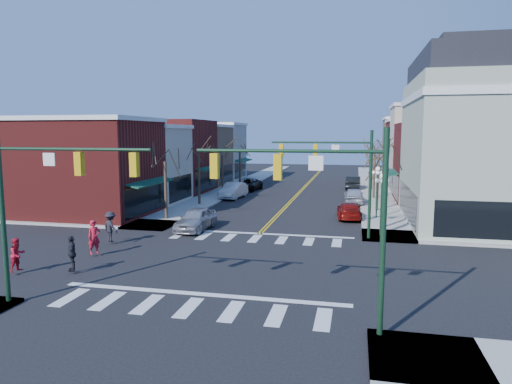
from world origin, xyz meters
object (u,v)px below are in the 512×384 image
Objects in this scene: victorian_corner at (494,138)px; lamppost_corner at (382,194)px; car_right_far at (353,183)px; pedestrian_dark_a at (72,253)px; car_left_far at (248,185)px; car_right_mid at (354,196)px; pedestrian_red_a at (94,237)px; car_left_near at (196,219)px; car_right_near at (349,211)px; lamppost_midblock at (377,183)px; pedestrian_dark_b at (111,227)px; pedestrian_red_b at (17,255)px; car_left_mid at (233,191)px.

victorian_corner is 10.89m from lamppost_corner.
pedestrian_dark_a reaches higher than car_right_far.
car_right_far is 2.75× the size of pedestrian_dark_a.
lamppost_corner is at bearing -51.10° from car_left_far.
car_left_far is 15.11m from car_right_mid.
pedestrian_red_a reaches higher than car_right_mid.
car_left_near is 2.67× the size of pedestrian_dark_a.
car_left_near is at bearing 51.89° from car_right_mid.
car_right_mid is 27.22m from pedestrian_red_a.
victorian_corner reaches higher than car_right_near.
victorian_corner is at bearing -3.45° from lamppost_midblock.
victorian_corner is 28.96m from car_left_far.
car_right_far is at bearing -86.00° from pedestrian_dark_b.
car_right_near is at bearing 113.50° from pedestrian_dark_a.
pedestrian_dark_b is (1.29, 6.65, 0.12)m from pedestrian_red_b.
pedestrian_red_a is at bearing -86.81° from car_left_far.
lamppost_corner is 7.15m from car_right_near.
car_left_mid is 1.10× the size of car_right_near.
pedestrian_red_b is at bearing -169.48° from pedestrian_red_a.
lamppost_corner reaches higher than pedestrian_red_a.
car_left_near is 8.64m from pedestrian_red_a.
car_right_mid is at bearing -26.27° from car_left_far.
car_right_near is (-2.19, -0.09, -2.29)m from lamppost_midblock.
lamppost_midblock is 20.73m from car_right_far.
victorian_corner is 32.63m from pedestrian_red_b.
pedestrian_dark_a is 0.92× the size of pedestrian_dark_b.
pedestrian_red_a is (-14.03, -14.93, 0.45)m from car_right_near.
pedestrian_dark_b is (-25.11, -11.69, -5.54)m from victorian_corner.
pedestrian_dark_b reaches higher than car_right_far.
pedestrian_red_a is at bearing -137.21° from lamppost_midblock.
lamppost_corner reaches higher than pedestrian_red_b.
victorian_corner is 3.29× the size of lamppost_midblock.
victorian_corner is 23.02m from car_left_near.
pedestrian_red_a is 1.15× the size of pedestrian_red_b.
pedestrian_dark_b is at bearing 0.91° from pedestrian_red_b.
car_left_mid is at bearing 147.57° from lamppost_midblock.
pedestrian_red_a reaches higher than car_right_near.
car_right_mid is 0.97× the size of car_right_far.
car_right_mid is at bearing 56.65° from car_left_near.
pedestrian_dark_b reaches higher than pedestrian_dark_a.
car_right_near is 2.73× the size of pedestrian_red_b.
car_right_near is at bearing 35.71° from car_left_near.
car_right_far is 35.91m from pedestrian_dark_b.
car_right_near is (-10.49, 0.41, -5.99)m from victorian_corner.
lamppost_corner is at bearing 95.54° from car_right_mid.
car_left_mid reaches higher than car_right_far.
car_left_far is 1.06× the size of car_right_far.
lamppost_corner is 6.50m from lamppost_midblock.
lamppost_midblock is 0.85× the size of car_left_mid.
pedestrian_red_a is at bearing 56.47° from car_right_mid.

